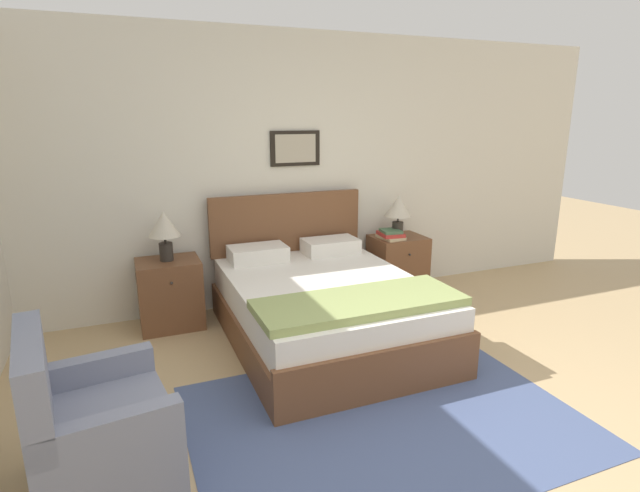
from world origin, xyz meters
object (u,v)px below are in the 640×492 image
armchair (95,435)px  table_lamp_by_door (398,208)px  bed (324,306)px  table_lamp_near_window (164,227)px  nightstand_near_window (170,294)px  nightstand_by_door (397,265)px

armchair → table_lamp_by_door: table_lamp_by_door is taller
bed → table_lamp_near_window: size_ratio=4.62×
nightstand_near_window → table_lamp_by_door: size_ratio=1.41×
armchair → nightstand_by_door: size_ratio=1.43×
nightstand_near_window → bed: bearing=-33.6°
nightstand_by_door → table_lamp_near_window: (-2.31, 0.01, 0.60)m
nightstand_near_window → nightstand_by_door: size_ratio=1.00×
armchair → table_lamp_by_door: (2.86, 1.94, 0.61)m
bed → nightstand_by_door: bed is taller
bed → nightstand_near_window: size_ratio=3.29×
nightstand_by_door → table_lamp_near_window: size_ratio=1.41×
armchair → table_lamp_near_window: table_lamp_near_window is taller
nightstand_near_window → table_lamp_by_door: (2.30, 0.01, 0.60)m
nightstand_by_door → table_lamp_by_door: 0.60m
table_lamp_near_window → table_lamp_by_door: bearing=0.0°
nightstand_near_window → table_lamp_near_window: size_ratio=1.41×
bed → table_lamp_near_window: (-1.16, 0.77, 0.61)m
table_lamp_by_door → nightstand_near_window: bearing=-179.9°
nightstand_by_door → armchair: bearing=-146.1°
nightstand_near_window → armchair: bearing=-106.2°
nightstand_by_door → table_lamp_near_window: bearing=179.9°
table_lamp_near_window → nightstand_by_door: bearing=-0.1°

